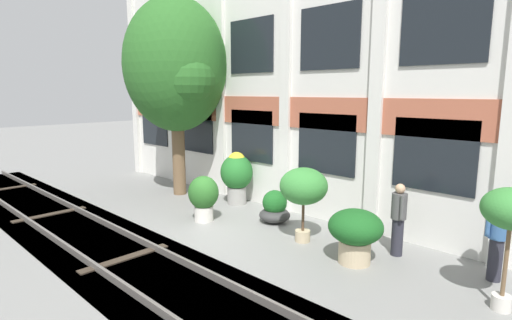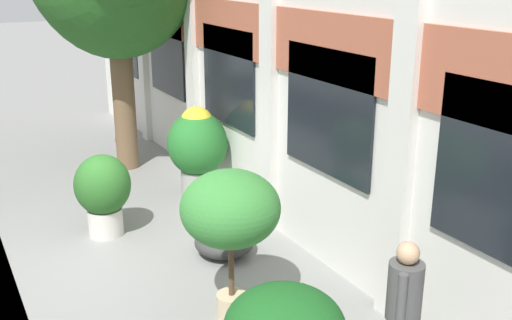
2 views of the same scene
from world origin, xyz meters
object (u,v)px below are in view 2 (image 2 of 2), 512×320
object	(u,v)px
potted_plant_low_pan	(230,212)
potted_plant_glazed_jar	(198,147)
potted_plant_ribbed_drum	(103,190)
potted_plant_wide_bowl	(224,229)
resident_watching_tracks	(403,315)

from	to	relation	value
potted_plant_low_pan	potted_plant_glazed_jar	size ratio (longest dim) A/B	1.07
potted_plant_low_pan	potted_plant_ribbed_drum	size ratio (longest dim) A/B	1.41
potted_plant_wide_bowl	potted_plant_glazed_jar	distance (m)	2.31
potted_plant_wide_bowl	resident_watching_tracks	xyz separation A→B (m)	(3.58, 0.17, 0.50)
potted_plant_wide_bowl	potted_plant_glazed_jar	size ratio (longest dim) A/B	0.53
potted_plant_low_pan	potted_plant_wide_bowl	xyz separation A→B (m)	(-1.50, 0.64, -0.98)
potted_plant_wide_bowl	potted_plant_ribbed_drum	size ratio (longest dim) A/B	0.70
potted_plant_wide_bowl	resident_watching_tracks	size ratio (longest dim) A/B	0.56
potted_plant_low_pan	potted_plant_wide_bowl	distance (m)	1.90
potted_plant_low_pan	potted_plant_ribbed_drum	bearing A→B (deg)	-166.75
potted_plant_glazed_jar	resident_watching_tracks	distance (m)	5.75
potted_plant_ribbed_drum	potted_plant_glazed_jar	size ratio (longest dim) A/B	0.76
potted_plant_low_pan	resident_watching_tracks	bearing A→B (deg)	21.44
potted_plant_low_pan	resident_watching_tracks	distance (m)	2.28
potted_plant_wide_bowl	potted_plant_ribbed_drum	bearing A→B (deg)	-138.61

